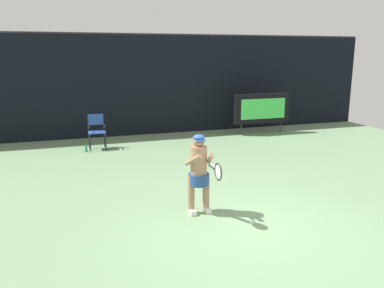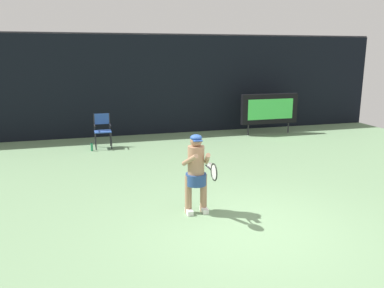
{
  "view_description": "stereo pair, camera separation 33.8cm",
  "coord_description": "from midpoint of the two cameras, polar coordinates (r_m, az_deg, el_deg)",
  "views": [
    {
      "loc": [
        -2.97,
        -5.69,
        2.97
      ],
      "look_at": [
        -0.4,
        2.13,
        1.05
      ],
      "focal_mm": 36.61,
      "sensor_mm": 36.0,
      "label": 1
    },
    {
      "loc": [
        -2.65,
        -5.79,
        2.97
      ],
      "look_at": [
        -0.4,
        2.13,
        1.05
      ],
      "focal_mm": 36.61,
      "sensor_mm": 36.0,
      "label": 2
    }
  ],
  "objects": [
    {
      "name": "tennis_racket",
      "position": [
        6.78,
        2.34,
        -4.04
      ],
      "size": [
        0.03,
        0.6,
        0.31
      ],
      "rotation": [
        0.0,
        0.0,
        -0.11
      ],
      "color": "black"
    },
    {
      "name": "umpire_chair",
      "position": [
        12.75,
        -14.48,
        2.09
      ],
      "size": [
        0.52,
        0.44,
        1.08
      ],
      "color": "black",
      "rests_on": "ground"
    },
    {
      "name": "backdrop_screen",
      "position": [
        14.56,
        -7.12,
        8.47
      ],
      "size": [
        18.0,
        0.12,
        3.66
      ],
      "color": "black",
      "rests_on": "ground"
    },
    {
      "name": "water_bottle",
      "position": [
        12.47,
        -15.92,
        -0.58
      ],
      "size": [
        0.07,
        0.07,
        0.27
      ],
      "color": "#258755",
      "rests_on": "ground"
    },
    {
      "name": "tennis_player",
      "position": [
        7.32,
        -0.31,
        -3.85
      ],
      "size": [
        0.53,
        0.61,
        1.52
      ],
      "color": "white",
      "rests_on": "ground"
    },
    {
      "name": "ground",
      "position": [
        6.9,
        7.94,
        -12.59
      ],
      "size": [
        18.0,
        22.0,
        0.03
      ],
      "color": "gray"
    },
    {
      "name": "scoreboard",
      "position": [
        14.84,
        9.52,
        5.12
      ],
      "size": [
        2.2,
        0.21,
        1.5
      ],
      "color": "black",
      "rests_on": "ground"
    }
  ]
}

